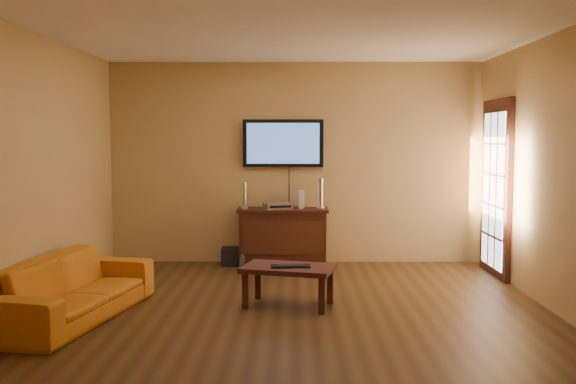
{
  "coord_description": "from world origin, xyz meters",
  "views": [
    {
      "loc": [
        -0.01,
        -6.16,
        1.68
      ],
      "look_at": [
        -0.08,
        0.8,
        1.1
      ],
      "focal_mm": 40.0,
      "sensor_mm": 36.0,
      "label": 1
    }
  ],
  "objects_px": {
    "coffee_table": "(288,272)",
    "game_console": "(302,199)",
    "media_console": "(283,237)",
    "speaker_right": "(321,194)",
    "bottle": "(242,262)",
    "av_receiver": "(278,206)",
    "speaker_left": "(245,197)",
    "sofa": "(72,278)",
    "television": "(283,143)",
    "keyboard": "(290,266)",
    "subwoofer": "(231,256)"
  },
  "relations": [
    {
      "from": "speaker_left",
      "to": "speaker_right",
      "type": "xyz_separation_m",
      "value": [
        1.01,
        0.05,
        0.02
      ]
    },
    {
      "from": "media_console",
      "to": "bottle",
      "type": "bearing_deg",
      "value": -151.13
    },
    {
      "from": "speaker_right",
      "to": "game_console",
      "type": "bearing_deg",
      "value": -179.35
    },
    {
      "from": "television",
      "to": "coffee_table",
      "type": "height_order",
      "value": "television"
    },
    {
      "from": "speaker_left",
      "to": "bottle",
      "type": "relative_size",
      "value": 1.71
    },
    {
      "from": "subwoofer",
      "to": "keyboard",
      "type": "xyz_separation_m",
      "value": [
        0.81,
        -2.12,
        0.3
      ]
    },
    {
      "from": "sofa",
      "to": "bottle",
      "type": "relative_size",
      "value": 9.82
    },
    {
      "from": "speaker_left",
      "to": "av_receiver",
      "type": "distance_m",
      "value": 0.45
    },
    {
      "from": "av_receiver",
      "to": "speaker_left",
      "type": "bearing_deg",
      "value": 158.47
    },
    {
      "from": "media_console",
      "to": "game_console",
      "type": "height_order",
      "value": "game_console"
    },
    {
      "from": "speaker_right",
      "to": "bottle",
      "type": "relative_size",
      "value": 1.97
    },
    {
      "from": "sofa",
      "to": "subwoofer",
      "type": "distance_m",
      "value": 2.83
    },
    {
      "from": "speaker_right",
      "to": "keyboard",
      "type": "relative_size",
      "value": 1.0
    },
    {
      "from": "coffee_table",
      "to": "game_console",
      "type": "bearing_deg",
      "value": 85.8
    },
    {
      "from": "subwoofer",
      "to": "sofa",
      "type": "bearing_deg",
      "value": -118.31
    },
    {
      "from": "speaker_right",
      "to": "subwoofer",
      "type": "height_order",
      "value": "speaker_right"
    },
    {
      "from": "media_console",
      "to": "speaker_right",
      "type": "bearing_deg",
      "value": 4.33
    },
    {
      "from": "coffee_table",
      "to": "speaker_right",
      "type": "xyz_separation_m",
      "value": [
        0.41,
        2.13,
        0.59
      ]
    },
    {
      "from": "television",
      "to": "game_console",
      "type": "height_order",
      "value": "television"
    },
    {
      "from": "av_receiver",
      "to": "bottle",
      "type": "height_order",
      "value": "av_receiver"
    },
    {
      "from": "coffee_table",
      "to": "keyboard",
      "type": "distance_m",
      "value": 0.09
    },
    {
      "from": "game_console",
      "to": "bottle",
      "type": "distance_m",
      "value": 1.15
    },
    {
      "from": "subwoofer",
      "to": "keyboard",
      "type": "bearing_deg",
      "value": -71.68
    },
    {
      "from": "television",
      "to": "game_console",
      "type": "xyz_separation_m",
      "value": [
        0.25,
        -0.15,
        -0.74
      ]
    },
    {
      "from": "subwoofer",
      "to": "speaker_right",
      "type": "bearing_deg",
      "value": 0.23
    },
    {
      "from": "media_console",
      "to": "game_console",
      "type": "xyz_separation_m",
      "value": [
        0.25,
        0.04,
        0.5
      ]
    },
    {
      "from": "game_console",
      "to": "subwoofer",
      "type": "height_order",
      "value": "game_console"
    },
    {
      "from": "av_receiver",
      "to": "game_console",
      "type": "relative_size",
      "value": 1.42
    },
    {
      "from": "sofa",
      "to": "bottle",
      "type": "distance_m",
      "value": 2.68
    },
    {
      "from": "coffee_table",
      "to": "av_receiver",
      "type": "xyz_separation_m",
      "value": [
        -0.16,
        2.06,
        0.45
      ]
    },
    {
      "from": "media_console",
      "to": "speaker_left",
      "type": "distance_m",
      "value": 0.74
    },
    {
      "from": "subwoofer",
      "to": "speaker_left",
      "type": "bearing_deg",
      "value": -1.41
    },
    {
      "from": "keyboard",
      "to": "subwoofer",
      "type": "bearing_deg",
      "value": 110.8
    },
    {
      "from": "bottle",
      "to": "speaker_right",
      "type": "bearing_deg",
      "value": 17.61
    },
    {
      "from": "television",
      "to": "keyboard",
      "type": "relative_size",
      "value": 2.71
    },
    {
      "from": "coffee_table",
      "to": "speaker_left",
      "type": "distance_m",
      "value": 2.23
    },
    {
      "from": "speaker_left",
      "to": "speaker_right",
      "type": "relative_size",
      "value": 0.87
    },
    {
      "from": "coffee_table",
      "to": "sofa",
      "type": "relative_size",
      "value": 0.5
    },
    {
      "from": "coffee_table",
      "to": "game_console",
      "type": "height_order",
      "value": "game_console"
    },
    {
      "from": "media_console",
      "to": "bottle",
      "type": "height_order",
      "value": "media_console"
    },
    {
      "from": "media_console",
      "to": "speaker_right",
      "type": "height_order",
      "value": "speaker_right"
    },
    {
      "from": "sofa",
      "to": "speaker_right",
      "type": "xyz_separation_m",
      "value": [
        2.43,
        2.6,
        0.56
      ]
    },
    {
      "from": "coffee_table",
      "to": "av_receiver",
      "type": "relative_size",
      "value": 2.86
    },
    {
      "from": "game_console",
      "to": "bottle",
      "type": "height_order",
      "value": "game_console"
    },
    {
      "from": "television",
      "to": "bottle",
      "type": "distance_m",
      "value": 1.68
    },
    {
      "from": "speaker_left",
      "to": "keyboard",
      "type": "relative_size",
      "value": 0.87
    },
    {
      "from": "coffee_table",
      "to": "speaker_right",
      "type": "distance_m",
      "value": 2.25
    },
    {
      "from": "media_console",
      "to": "speaker_right",
      "type": "xyz_separation_m",
      "value": [
        0.5,
        0.04,
        0.56
      ]
    },
    {
      "from": "media_console",
      "to": "speaker_left",
      "type": "height_order",
      "value": "speaker_left"
    },
    {
      "from": "media_console",
      "to": "av_receiver",
      "type": "distance_m",
      "value": 0.42
    }
  ]
}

